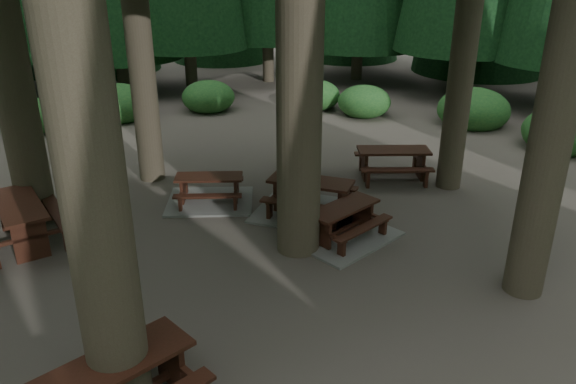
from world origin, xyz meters
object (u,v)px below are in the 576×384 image
object	(u,v)px
picnic_table_b	(21,217)
picnic_table_e	(117,379)
picnic_table_d	(393,159)
picnic_table_f	(310,202)
picnic_table_c	(210,194)
picnic_table_a	(342,227)

from	to	relation	value
picnic_table_b	picnic_table_e	bearing A→B (deg)	-178.64
picnic_table_e	picnic_table_d	bearing A→B (deg)	15.30
picnic_table_b	picnic_table_d	bearing A→B (deg)	-99.86
picnic_table_f	picnic_table_d	bearing A→B (deg)	63.74
picnic_table_b	picnic_table_d	distance (m)	8.82
picnic_table_c	picnic_table_f	size ratio (longest dim) A/B	0.77
picnic_table_b	picnic_table_c	bearing A→B (deg)	-94.01
picnic_table_c	picnic_table_d	xyz separation A→B (m)	(4.82, -0.03, 0.31)
picnic_table_a	picnic_table_c	distance (m)	3.45
picnic_table_c	picnic_table_e	distance (m)	6.61
picnic_table_b	picnic_table_d	xyz separation A→B (m)	(8.79, 0.70, -0.06)
picnic_table_a	picnic_table_b	world-z (taller)	picnic_table_b
picnic_table_e	picnic_table_f	world-z (taller)	picnic_table_e
picnic_table_a	picnic_table_b	bearing A→B (deg)	138.21
picnic_table_c	picnic_table_d	bearing A→B (deg)	16.62
picnic_table_a	picnic_table_e	xyz separation A→B (m)	(-4.67, -3.50, 0.32)
picnic_table_a	picnic_table_e	world-z (taller)	picnic_table_e
picnic_table_b	picnic_table_d	size ratio (longest dim) A/B	1.09
picnic_table_b	picnic_table_e	distance (m)	5.61
picnic_table_c	picnic_table_e	xyz separation A→B (m)	(-2.45, -6.13, 0.34)
picnic_table_a	picnic_table_e	distance (m)	5.85
picnic_table_a	picnic_table_f	xyz separation A→B (m)	(-0.21, 1.30, 0.05)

